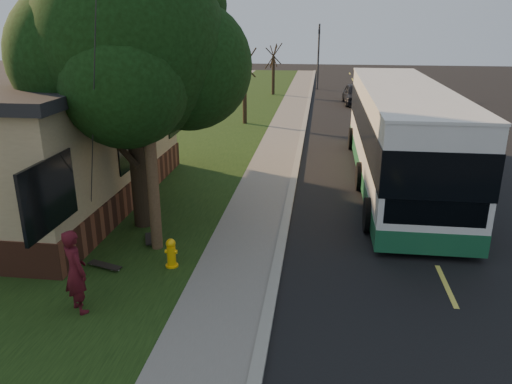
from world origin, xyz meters
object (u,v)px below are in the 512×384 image
fire_hydrant (171,253)px  leafy_tree (133,48)px  bare_tree_near (245,88)px  transit_bus (400,132)px  skateboard_spare (105,265)px  distant_car (356,94)px  skateboard_main (149,239)px  utility_pole (145,75)px  dumpster (72,178)px  bare_tree_far (273,70)px  traffic_signal (318,52)px  skateboarder (75,271)px

fire_hydrant → leafy_tree: size_ratio=0.09×
bare_tree_near → transit_bus: (7.34, -10.12, -0.21)m
fire_hydrant → skateboard_spare: fire_hydrant is taller
transit_bus → leafy_tree: bearing=-146.9°
leafy_tree → skateboard_spare: 5.84m
fire_hydrant → distant_car: distant_car is taller
transit_bus → skateboard_main: bearing=-139.0°
bare_tree_near → skateboard_main: bare_tree_near is taller
fire_hydrant → utility_pole: bearing=125.4°
dumpster → bare_tree_far: bearing=79.6°
bare_tree_far → distant_car: 7.44m
leafy_tree → traffic_signal: leafy_tree is taller
fire_hydrant → leafy_tree: (-1.57, 2.65, 4.73)m
fire_hydrant → skateboard_main: 1.76m
skateboard_spare → distant_car: distant_car is taller
skateboard_main → skateboard_spare: 1.77m
bare_tree_near → transit_bus: 12.51m
traffic_signal → distant_car: bearing=-69.2°
transit_bus → skateboard_main: transit_bus is taller
utility_pole → skateboard_main: size_ratio=10.93×
transit_bus → distant_car: (-0.46, 18.51, -1.21)m
leafy_tree → skateboarder: 6.39m
utility_pole → distant_car: utility_pole is taller
bare_tree_far → skateboard_main: size_ratio=4.86×
bare_tree_near → skateboard_spare: bare_tree_near is taller
skateboard_spare → distant_car: bearing=74.1°
skateboard_spare → dumpster: dumpster is taller
fire_hydrant → dumpster: (-5.01, 4.88, 0.20)m
bare_tree_far → distant_car: bearing=-29.5°
traffic_signal → distant_car: 8.49m
traffic_signal → skateboarder: (-4.45, -36.18, -2.18)m
leafy_tree → fire_hydrant: bearing=-59.3°
distant_car → transit_bus: bearing=-91.3°
fire_hydrant → skateboarder: size_ratio=0.40×
bare_tree_far → distant_car: size_ratio=0.94×
skateboard_spare → fire_hydrant: bearing=10.7°
leafy_tree → skateboard_main: (0.51, -1.28, -5.04)m
leafy_tree → skateboard_spare: (-0.05, -2.95, -5.03)m
utility_pole → leafy_tree: size_ratio=1.16×
fire_hydrant → bare_tree_near: (-0.90, 18.00, 1.72)m
leafy_tree → skateboard_main: size_ratio=9.40×
bare_tree_far → skateboarder: bare_tree_far is taller
leafy_tree → traffic_signal: 31.76m
skateboarder → skateboard_main: 3.66m
bare_tree_far → dumpster: (-4.61, -25.12, -1.37)m
skateboard_spare → dumpster: size_ratio=0.62×
utility_pole → dumpster: bearing=138.0°
leafy_tree → skateboarder: leafy_tree is taller
skateboarder → skateboard_spare: size_ratio=1.94×
utility_pole → distant_car: 26.55m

